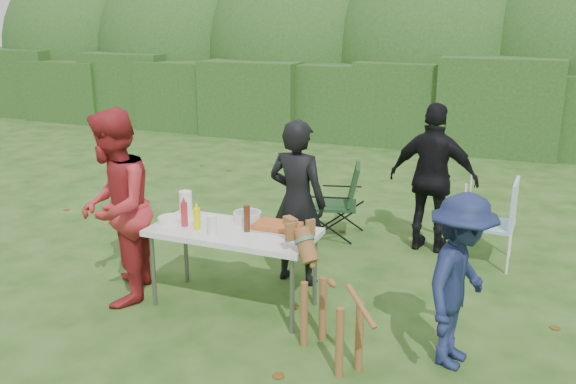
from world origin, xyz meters
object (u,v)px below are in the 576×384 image
at_px(person_black_puffy, 433,178).
at_px(lawn_chair, 489,220).
at_px(child, 460,281).
at_px(beer_bottle, 247,218).
at_px(ketchup_bottle, 184,214).
at_px(folding_table, 233,235).
at_px(camping_chair, 335,201).
at_px(person_red_jacket, 115,208).
at_px(paper_towel_roll, 186,205).
at_px(person_cook, 297,202).
at_px(mustard_bottle, 197,219).
at_px(dog, 331,301).

relative_size(person_black_puffy, lawn_chair, 1.77).
relative_size(child, beer_bottle, 5.64).
bearing_deg(ketchup_bottle, lawn_chair, 39.10).
distance_m(folding_table, child, 2.01).
distance_m(person_black_puffy, camping_chair, 1.19).
bearing_deg(lawn_chair, person_red_jacket, 38.08).
xyz_separation_m(camping_chair, paper_towel_roll, (-0.85, -1.94, 0.42)).
height_order(folding_table, ketchup_bottle, ketchup_bottle).
bearing_deg(camping_chair, person_red_jacket, 44.60).
relative_size(person_cook, lawn_chair, 1.74).
distance_m(camping_chair, mustard_bottle, 2.29).
xyz_separation_m(camping_chair, mustard_bottle, (-0.59, -2.18, 0.39)).
distance_m(person_black_puffy, child, 2.39).
bearing_deg(dog, person_cook, -20.05).
distance_m(lawn_chair, paper_towel_roll, 3.20).
bearing_deg(dog, child, -123.90).
xyz_separation_m(mustard_bottle, ketchup_bottle, (-0.15, 0.04, 0.01)).
distance_m(person_cook, paper_towel_roll, 1.07).
bearing_deg(camping_chair, ketchup_bottle, 55.42).
relative_size(child, mustard_bottle, 6.77).
xyz_separation_m(dog, beer_bottle, (-0.96, 0.52, 0.38)).
relative_size(person_red_jacket, mustard_bottle, 8.99).
bearing_deg(beer_bottle, person_red_jacket, -166.56).
xyz_separation_m(person_cook, person_red_jacket, (-1.38, -1.01, 0.08)).
relative_size(person_black_puffy, paper_towel_roll, 6.44).
bearing_deg(folding_table, beer_bottle, 1.94).
height_order(child, dog, child).
bearing_deg(person_black_puffy, child, 108.77).
relative_size(mustard_bottle, paper_towel_roll, 0.77).
height_order(dog, mustard_bottle, dog).
xyz_separation_m(person_cook, paper_towel_roll, (-0.89, -0.61, 0.05)).
relative_size(dog, beer_bottle, 4.20).
height_order(person_black_puffy, dog, person_black_puffy).
distance_m(person_black_puffy, paper_towel_roll, 2.78).
height_order(person_black_puffy, camping_chair, person_black_puffy).
relative_size(folding_table, dog, 1.49).
bearing_deg(dog, paper_towel_roll, 17.12).
bearing_deg(beer_bottle, mustard_bottle, -163.99).
height_order(person_red_jacket, lawn_chair, person_red_jacket).
relative_size(folding_table, child, 1.11).
bearing_deg(paper_towel_roll, camping_chair, 66.26).
relative_size(folding_table, paper_towel_roll, 5.77).
bearing_deg(person_cook, paper_towel_roll, 40.55).
relative_size(person_black_puffy, child, 1.24).
bearing_deg(ketchup_bottle, paper_towel_roll, 117.94).
xyz_separation_m(camping_chair, ketchup_bottle, (-0.74, -2.14, 0.40)).
relative_size(mustard_bottle, beer_bottle, 0.83).
height_order(person_red_jacket, person_black_puffy, person_red_jacket).
xyz_separation_m(folding_table, child, (2.00, -0.22, -0.01)).
distance_m(camping_chair, beer_bottle, 2.10).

